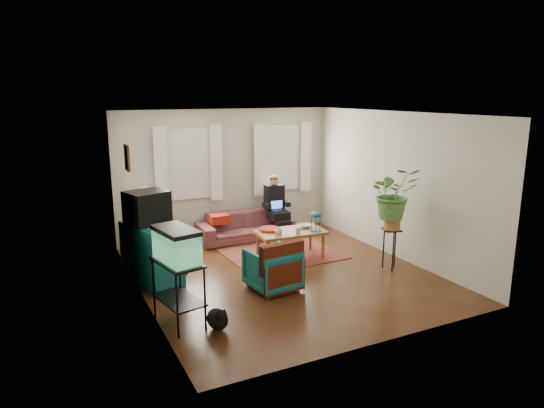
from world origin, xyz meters
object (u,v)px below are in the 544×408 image
side_table (151,234)px  dresser (152,254)px  sofa (245,222)px  plant_stand (390,249)px  coffee_table (290,244)px  aquarium_stand (179,293)px  armchair (272,267)px

side_table → dresser: dresser is taller
side_table → dresser: (-0.34, -1.63, 0.16)m
sofa → plant_stand: sofa is taller
coffee_table → dresser: bearing=-174.2°
sofa → plant_stand: 3.04m
dresser → aquarium_stand: (-0.01, -1.56, -0.05)m
dresser → armchair: size_ratio=1.48×
dresser → coffee_table: size_ratio=0.86×
side_table → aquarium_stand: 3.21m
side_table → plant_stand: size_ratio=0.91×
dresser → plant_stand: 3.91m
plant_stand → coffee_table: bearing=135.7°
sofa → aquarium_stand: (-2.21, -3.02, 0.05)m
sofa → coffee_table: sofa is taller
side_table → coffee_table: size_ratio=0.51×
armchair → coffee_table: (0.92, 1.13, -0.10)m
plant_stand → sofa: bearing=120.5°
side_table → dresser: bearing=-101.8°
dresser → coffee_table: bearing=-16.2°
aquarium_stand → side_table: bearing=72.5°
armchair → plant_stand: bearing=171.0°
aquarium_stand → plant_stand: bearing=-5.0°
aquarium_stand → dresser: bearing=78.4°
aquarium_stand → plant_stand: (3.75, 0.41, -0.08)m
side_table → dresser: 1.68m
sofa → coffee_table: size_ratio=1.58×
sofa → aquarium_stand: size_ratio=2.26×
aquarium_stand → coffee_table: bearing=22.0°
aquarium_stand → coffee_table: (2.49, 1.63, -0.17)m
dresser → sofa: bearing=15.8°
dresser → plant_stand: dresser is taller
sofa → dresser: dresser is taller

